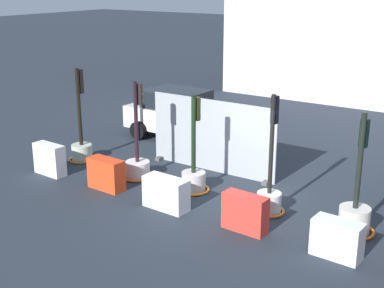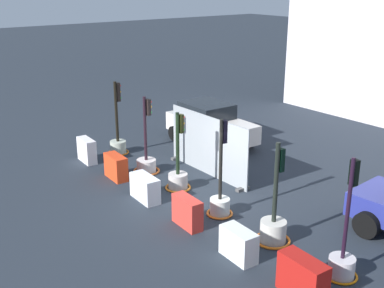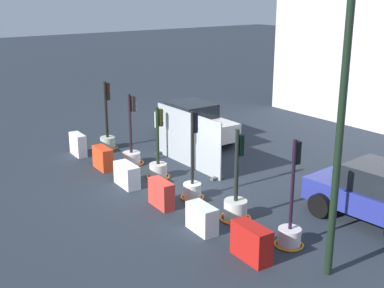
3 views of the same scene
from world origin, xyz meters
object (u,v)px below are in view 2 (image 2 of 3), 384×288
traffic_light_0 (118,141)px  construction_barrier_4 (239,244)px  traffic_light_5 (343,257)px  construction_barrier_0 (87,150)px  traffic_light_3 (220,199)px  construction_barrier_5 (303,278)px  car_white_van (210,124)px  traffic_light_2 (178,176)px  construction_barrier_3 (187,212)px  traffic_light_1 (146,161)px  construction_barrier_1 (116,167)px  construction_barrier_2 (145,188)px  traffic_light_4 (274,226)px

traffic_light_0 → construction_barrier_4: 8.65m
traffic_light_5 → construction_barrier_0: (-10.39, -1.32, -0.06)m
traffic_light_3 → construction_barrier_4: 2.38m
construction_barrier_5 → car_white_van: size_ratio=0.28×
traffic_light_2 → construction_barrier_3: bearing=-30.2°
traffic_light_2 → traffic_light_3: size_ratio=0.89×
construction_barrier_4 → construction_barrier_0: bearing=179.7°
traffic_light_3 → car_white_van: (-5.24, 3.93, 0.34)m
traffic_light_2 → construction_barrier_4: 4.50m
car_white_van → construction_barrier_3: bearing=-44.3°
traffic_light_3 → car_white_van: 6.56m
traffic_light_0 → traffic_light_1: traffic_light_0 is taller
construction_barrier_4 → construction_barrier_5: construction_barrier_5 is taller
traffic_light_1 → construction_barrier_4: 6.30m
construction_barrier_3 → construction_barrier_4: (2.08, -0.00, -0.04)m
traffic_light_3 → construction_barrier_1: traffic_light_3 is taller
traffic_light_1 → construction_barrier_4: (6.17, -1.26, -0.03)m
construction_barrier_3 → traffic_light_0: bearing=167.4°
construction_barrier_2 → construction_barrier_1: bearing=176.5°
construction_barrier_1 → car_white_van: size_ratio=0.26×
traffic_light_5 → construction_barrier_1: 8.39m
traffic_light_2 → traffic_light_4: 4.26m
traffic_light_2 → construction_barrier_0: (-4.07, -1.25, 0.01)m
construction_barrier_1 → construction_barrier_4: size_ratio=1.03×
traffic_light_5 → construction_barrier_4: bearing=-145.7°
traffic_light_3 → construction_barrier_3: bearing=-90.5°
construction_barrier_4 → construction_barrier_5: size_ratio=0.88×
traffic_light_5 → construction_barrier_2: traffic_light_5 is taller
traffic_light_5 → traffic_light_2: bearing=-179.4°
traffic_light_2 → construction_barrier_1: traffic_light_2 is taller
traffic_light_5 → traffic_light_4: bearing=-177.4°
construction_barrier_1 → car_white_van: car_white_van is taller
traffic_light_1 → traffic_light_5: bearing=0.7°
traffic_light_4 → car_white_van: size_ratio=0.67×
traffic_light_2 → construction_barrier_0: bearing=-162.9°
construction_barrier_4 → traffic_light_1: bearing=168.5°
construction_barrier_1 → construction_barrier_5: construction_barrier_5 is taller
traffic_light_5 → construction_barrier_4: size_ratio=2.88×
traffic_light_0 → car_white_van: size_ratio=0.70×
traffic_light_0 → traffic_light_5: (10.53, -0.08, 0.00)m
traffic_light_4 → construction_barrier_1: size_ratio=2.61×
traffic_light_0 → construction_barrier_4: (8.53, -1.44, -0.12)m
traffic_light_2 → car_white_van: size_ratio=0.63×
traffic_light_4 → construction_barrier_5: traffic_light_4 is taller
construction_barrier_0 → car_white_van: (1.07, 5.06, 0.39)m
traffic_light_1 → traffic_light_5: traffic_light_5 is taller
construction_barrier_1 → construction_barrier_2: 2.06m
construction_barrier_2 → construction_barrier_5: construction_barrier_5 is taller
construction_barrier_1 → construction_barrier_5: (8.24, -0.04, 0.04)m
traffic_light_3 → construction_barrier_2: traffic_light_3 is taller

